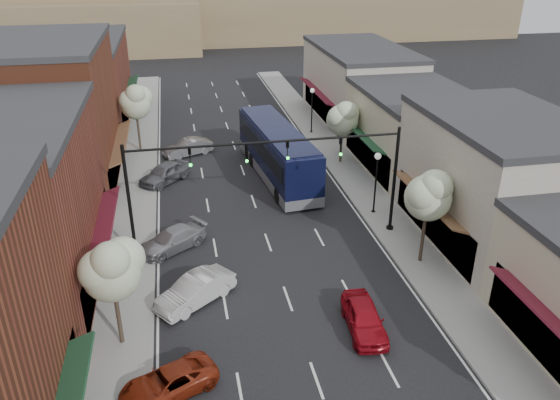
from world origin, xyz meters
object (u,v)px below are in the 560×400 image
tree_left_far (136,101)px  coach_bus (277,152)px  tree_right_near (430,194)px  lamp_post_near (376,173)px  red_hatchback (364,318)px  signal_mast_right (359,167)px  parked_car_c (172,240)px  parked_car_b (195,290)px  tree_right_far (343,117)px  parked_car_d (165,173)px  lamp_post_far (312,103)px  tree_left_near (112,268)px  parked_car_a (168,383)px  signal_mast_left (170,181)px  parked_car_e (188,148)px

tree_left_far → coach_bus: size_ratio=0.45×
tree_left_far → tree_right_near: bearing=-53.0°
lamp_post_near → tree_right_near: bearing=-85.2°
red_hatchback → signal_mast_right: bearing=78.9°
coach_bus → parked_car_c: 12.98m
parked_car_b → coach_bus: bearing=117.8°
tree_right_far → red_hatchback: 22.01m
tree_right_near → parked_car_c: bearing=162.9°
signal_mast_right → parked_car_b: 12.31m
tree_left_far → parked_car_d: tree_left_far is taller
lamp_post_far → tree_right_far: bearing=-86.1°
tree_right_far → parked_car_c: tree_right_far is taller
tree_left_near → parked_car_a: 5.44m
signal_mast_left → signal_mast_right: bearing=0.0°
red_hatchback → parked_car_a: size_ratio=1.00×
coach_bus → parked_car_a: 23.40m
signal_mast_right → parked_car_c: 12.13m
tree_right_near → tree_left_far: (-16.60, 22.00, 0.15)m
tree_left_far → parked_car_d: bearing=-74.0°
parked_car_c → parked_car_e: size_ratio=1.04×
tree_left_near → tree_right_near: bearing=13.5°
red_hatchback → parked_car_a: (-9.26, -2.35, -0.13)m
parked_car_d → parked_car_a: bearing=-46.8°
lamp_post_near → parked_car_c: lamp_post_near is taller
tree_right_near → parked_car_c: size_ratio=1.33×
red_hatchback → tree_right_far: bearing=80.5°
parked_car_a → parked_car_e: parked_car_e is taller
coach_bus → signal_mast_left: bearing=-134.7°
signal_mast_right → parked_car_d: (-11.82, 10.76, -3.86)m
coach_bus → parked_car_b: bearing=-121.1°
lamp_post_near → parked_car_d: size_ratio=0.99×
tree_right_near → tree_left_near: (-16.60, -4.00, -0.23)m
signal_mast_left → parked_car_d: bearing=93.1°
tree_left_near → lamp_post_near: size_ratio=1.28×
signal_mast_left → parked_car_e: size_ratio=1.92×
signal_mast_right → tree_left_far: bearing=127.7°
signal_mast_left → parked_car_e: signal_mast_left is taller
signal_mast_left → coach_bus: (8.15, 10.14, -2.52)m
parked_car_d → parked_car_e: 5.91m
tree_right_far → parked_car_d: size_ratio=1.21×
lamp_post_far → parked_car_c: lamp_post_far is taller
parked_car_b → parked_car_d: bearing=148.1°
lamp_post_near → parked_car_b: (-12.55, -7.88, -2.27)m
tree_left_far → red_hatchback: size_ratio=1.50×
signal_mast_left → lamp_post_far: signal_mast_left is taller
tree_right_far → red_hatchback: bearing=-104.1°
tree_left_near → signal_mast_right: bearing=30.1°
lamp_post_near → parked_car_d: bearing=149.5°
red_hatchback → tree_right_near: bearing=48.6°
tree_right_far → tree_left_near: 25.99m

